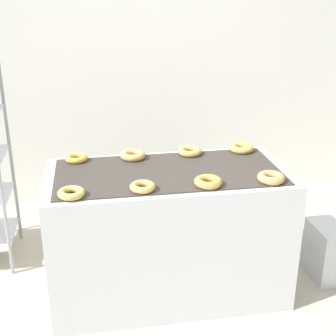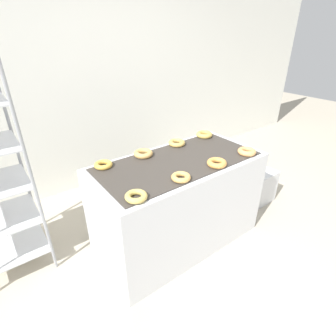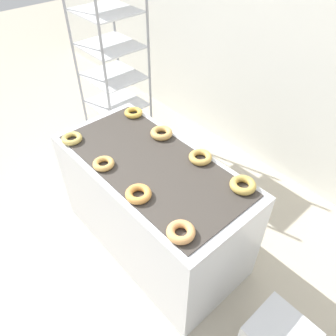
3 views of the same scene
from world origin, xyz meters
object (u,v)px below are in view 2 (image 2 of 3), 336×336
(glaze_bin, at_px, (257,185))
(donut_far_midleft, at_px, (143,153))
(fryer_machine, at_px, (178,203))
(donut_near_left, at_px, (136,196))
(donut_far_left, at_px, (103,165))
(donut_near_right, at_px, (247,151))
(donut_far_right, at_px, (204,134))
(donut_far_midright, at_px, (177,143))
(donut_near_midleft, at_px, (181,177))
(donut_near_midright, at_px, (217,163))

(glaze_bin, relative_size, donut_far_midleft, 2.36)
(fryer_machine, relative_size, donut_far_midleft, 9.04)
(donut_near_left, relative_size, donut_far_left, 1.02)
(donut_far_left, xyz_separation_m, donut_far_midleft, (0.36, -0.02, 0.00))
(fryer_machine, bearing_deg, donut_far_left, 153.75)
(donut_near_right, distance_m, donut_far_left, 1.22)
(fryer_machine, distance_m, glaze_bin, 1.19)
(donut_far_midleft, bearing_deg, fryer_machine, -53.46)
(donut_far_midleft, xyz_separation_m, donut_far_right, (0.74, 0.02, -0.00))
(donut_far_midleft, relative_size, donut_far_right, 1.00)
(donut_near_left, distance_m, donut_far_midleft, 0.64)
(donut_far_midright, bearing_deg, donut_near_midleft, -125.97)
(donut_far_left, bearing_deg, glaze_bin, -9.97)
(fryer_machine, relative_size, donut_far_midright, 9.39)
(donut_near_midright, xyz_separation_m, donut_near_right, (0.37, -0.00, 0.00))
(donut_near_right, bearing_deg, donut_far_midleft, 145.71)
(donut_near_midleft, xyz_separation_m, donut_far_midright, (0.38, 0.52, 0.00))
(donut_far_midleft, xyz_separation_m, donut_far_midright, (0.38, 0.02, -0.00))
(donut_near_midright, distance_m, donut_far_right, 0.63)
(fryer_machine, relative_size, donut_near_left, 10.01)
(donut_near_midright, height_order, donut_far_right, donut_far_right)
(donut_near_left, height_order, donut_far_right, donut_far_right)
(donut_far_midleft, bearing_deg, donut_near_right, -34.29)
(donut_far_midleft, relative_size, donut_far_midright, 1.04)
(glaze_bin, height_order, donut_far_midright, donut_far_midright)
(donut_far_left, bearing_deg, donut_near_left, -92.18)
(donut_far_left, bearing_deg, donut_near_midright, -35.32)
(glaze_bin, distance_m, donut_near_left, 1.87)
(fryer_machine, height_order, donut_far_left, donut_far_left)
(donut_near_midleft, bearing_deg, donut_far_midleft, 90.35)
(donut_near_left, xyz_separation_m, donut_far_left, (0.02, 0.54, -0.00))
(fryer_machine, relative_size, donut_near_midright, 9.30)
(donut_near_midright, relative_size, donut_far_left, 1.10)
(glaze_bin, height_order, donut_near_midright, donut_near_midright)
(fryer_machine, xyz_separation_m, donut_far_midleft, (-0.19, 0.25, 0.45))
(fryer_machine, height_order, glaze_bin, fryer_machine)
(fryer_machine, xyz_separation_m, donut_near_midright, (0.18, -0.25, 0.45))
(fryer_machine, relative_size, donut_far_left, 10.20)
(fryer_machine, relative_size, donut_far_right, 9.05)
(donut_near_midright, relative_size, donut_near_right, 1.01)
(donut_near_midright, distance_m, donut_far_left, 0.90)
(glaze_bin, xyz_separation_m, donut_far_midleft, (-1.35, 0.28, 0.68))
(donut_far_midright, relative_size, donut_far_right, 0.96)
(fryer_machine, height_order, donut_far_right, donut_far_right)
(glaze_bin, distance_m, donut_far_right, 0.96)
(donut_far_left, bearing_deg, donut_far_midright, -0.11)
(donut_far_left, relative_size, donut_far_midright, 0.92)
(donut_far_left, height_order, donut_far_midleft, donut_far_midleft)
(donut_near_midleft, bearing_deg, glaze_bin, 9.21)
(donut_far_midleft, height_order, donut_far_right, same)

